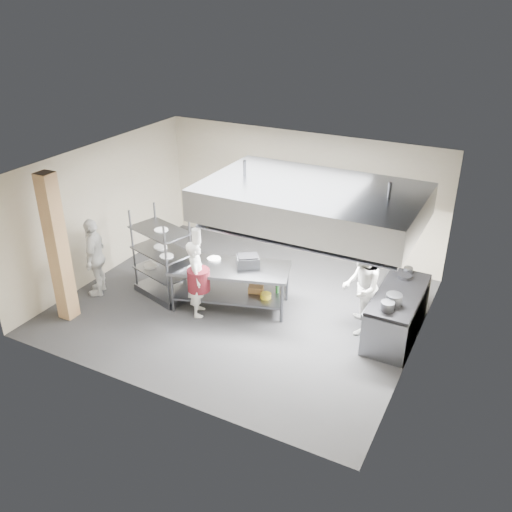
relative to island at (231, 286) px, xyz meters
The scene contains 23 objects.
floor 0.50m from the island, 19.53° to the left, with size 7.00×7.00×0.00m, color #2C2C2E.
ceiling 2.55m from the island, 19.53° to the left, with size 7.00×7.00×0.00m, color silver.
wall_back 3.25m from the island, 86.37° to the left, with size 7.00×7.00×0.00m, color #BEB197.
wall_left 3.47m from the island, behind, with size 6.00×6.00×0.00m, color #BEB197.
wall_right 3.84m from the island, ahead, with size 6.00×6.00×0.00m, color #BEB197.
column 3.43m from the island, 145.91° to the right, with size 0.30×0.30×3.00m, color tan.
exhaust_hood 2.50m from the island, 17.42° to the left, with size 4.00×2.50×0.60m, color gray.
hood_strip_a 1.79m from the island, 38.27° to the left, with size 1.60×0.12×0.04m, color white.
hood_strip_b 2.93m from the island, 11.08° to the left, with size 1.60×0.12×0.04m, color white.
wall_shelf 3.68m from the island, 55.56° to the left, with size 1.50×0.28×0.04m, color gray.
island is the anchor object (origin of this frame).
island_worktop 0.42m from the island, ahead, with size 2.38×0.99×0.06m, color gray.
island_undershelf 0.16m from the island, ahead, with size 2.19×0.89×0.04m, color slate.
pass_rack 1.60m from the island, behind, with size 1.24×0.72×1.86m, color gray, non-canonical shape.
cooking_range 3.32m from the island, ahead, with size 0.80×2.00×0.84m, color slate.
range_top 3.35m from the island, ahead, with size 0.78×1.96×0.06m, color black.
chef_head 0.78m from the island, 128.74° to the right, with size 0.58×0.38×1.60m, color silver.
chef_line 2.66m from the island, ahead, with size 0.89×0.69×1.83m, color silver.
chef_plating 2.95m from the island, 163.70° to the right, with size 1.00×0.42×1.71m, color silver.
griddle 0.67m from the island, 30.92° to the left, with size 0.44×0.35×0.22m, color slate.
wicker_basket 0.52m from the island, 28.84° to the left, with size 0.30×0.21×0.13m, color olive.
stockpot 3.32m from the island, ahead, with size 0.29×0.29×0.20m, color gray.
plate_stack 1.53m from the island, behind, with size 0.28×0.28×0.05m, color white.
Camera 1 is at (4.68, -8.37, 5.96)m, focal length 38.00 mm.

